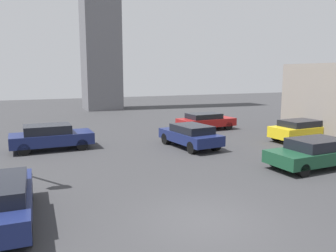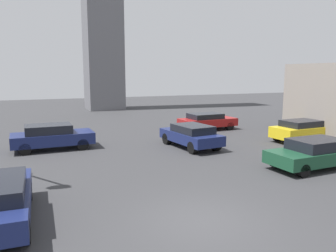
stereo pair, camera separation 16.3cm
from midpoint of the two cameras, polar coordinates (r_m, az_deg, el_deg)
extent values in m
plane|color=#38383A|center=(10.61, 6.11, -15.71)|extent=(104.70, 104.70, 0.00)
cube|color=navy|center=(20.72, -18.66, -1.99)|extent=(4.58, 2.06, 0.65)
cube|color=black|center=(20.60, -19.36, -0.52)|extent=(2.57, 1.80, 0.54)
cylinder|color=black|center=(21.76, -14.75, -2.17)|extent=(0.66, 0.37, 0.66)
cylinder|color=black|center=(20.16, -14.01, -3.01)|extent=(0.66, 0.37, 0.66)
cylinder|color=black|center=(21.52, -22.92, -2.71)|extent=(0.66, 0.37, 0.66)
cylinder|color=black|center=(19.90, -22.84, -3.61)|extent=(0.66, 0.37, 0.66)
cube|color=#19472D|center=(17.21, 23.58, -4.66)|extent=(4.42, 2.08, 0.58)
cube|color=black|center=(17.27, 24.17, -2.89)|extent=(2.49, 1.80, 0.54)
cylinder|color=black|center=(15.69, 22.05, -6.95)|extent=(0.60, 0.37, 0.59)
cylinder|color=black|center=(16.79, 18.06, -5.71)|extent=(0.60, 0.37, 0.59)
cylinder|color=black|center=(18.89, 24.73, -4.49)|extent=(0.60, 0.37, 0.59)
cube|color=maroon|center=(26.57, 6.88, 0.67)|extent=(4.49, 2.17, 0.59)
cube|color=black|center=(26.39, 6.49, 1.66)|extent=(2.54, 1.85, 0.44)
cylinder|color=black|center=(28.10, 8.56, 0.47)|extent=(0.66, 0.38, 0.64)
cylinder|color=black|center=(26.79, 10.50, 0.01)|extent=(0.66, 0.38, 0.64)
cylinder|color=black|center=(26.55, 3.19, 0.07)|extent=(0.66, 0.38, 0.64)
cylinder|color=black|center=(25.16, 4.97, -0.45)|extent=(0.66, 0.38, 0.64)
cube|color=navy|center=(20.24, 4.06, -1.81)|extent=(2.37, 4.51, 0.59)
cube|color=black|center=(19.98, 4.42, -0.51)|extent=(1.94, 2.59, 0.48)
cylinder|color=black|center=(21.13, 0.08, -2.15)|extent=(0.42, 0.73, 0.69)
cylinder|color=black|center=(21.93, 3.67, -1.76)|extent=(0.42, 0.73, 0.69)
cylinder|color=black|center=(18.67, 4.51, -3.66)|extent=(0.42, 0.73, 0.69)
cylinder|color=black|center=(19.57, 8.35, -3.14)|extent=(0.42, 0.73, 0.69)
cube|color=yellow|center=(23.61, 22.01, -0.88)|extent=(4.21, 2.08, 0.70)
cube|color=black|center=(23.38, 21.75, 0.36)|extent=(2.39, 1.77, 0.44)
cylinder|color=black|center=(25.21, 22.82, -1.14)|extent=(0.62, 0.37, 0.61)
cylinder|color=black|center=(24.24, 25.54, -1.70)|extent=(0.62, 0.37, 0.61)
cylinder|color=black|center=(23.20, 18.23, -1.71)|extent=(0.62, 0.37, 0.61)
cylinder|color=black|center=(22.14, 21.00, -2.36)|extent=(0.62, 0.37, 0.61)
cylinder|color=black|center=(12.92, -22.49, -10.20)|extent=(0.38, 0.67, 0.66)
cylinder|color=black|center=(9.88, -22.90, -16.23)|extent=(0.38, 0.67, 0.66)
camera|label=1|loc=(0.08, -89.71, 0.05)|focal=36.05mm
camera|label=2|loc=(0.08, 90.29, -0.05)|focal=36.05mm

